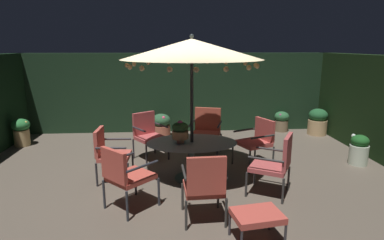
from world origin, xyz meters
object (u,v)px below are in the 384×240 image
Objects in this scene: patio_chair_west at (276,162)px; potted_plant_left_far at (161,125)px; patio_chair_east at (148,132)px; ottoman_footrest at (257,216)px; patio_chair_north at (257,139)px; patio_umbrella at (192,49)px; centerpiece_planter at (180,131)px; patio_chair_northeast at (206,128)px; patio_chair_southwest at (205,184)px; patio_chair_southeast at (109,151)px; patio_dining_table at (192,150)px; patio_chair_south at (125,173)px; potted_plant_right_near at (282,121)px; potted_plant_front_corner at (21,131)px; potted_plant_left_near at (318,122)px; potted_plant_back_center at (359,149)px.

patio_chair_west is 1.67× the size of potted_plant_left_far.
ottoman_footrest is (1.51, -3.16, -0.23)m from patio_chair_east.
patio_umbrella is at bearing -156.64° from patio_chair_north.
centerpiece_planter reaches higher than patio_chair_northeast.
patio_chair_west is (1.23, 0.75, 0.00)m from patio_chair_southwest.
patio_chair_southwest is (1.53, -1.53, 0.01)m from patio_chair_southeast.
centerpiece_planter reaches higher than patio_dining_table.
patio_chair_north is at bearing 74.80° from ottoman_footrest.
patio_chair_southeast is (-1.26, 0.11, -0.38)m from centerpiece_planter.
patio_umbrella reaches higher than patio_chair_north.
patio_chair_west is (2.33, 0.31, -0.00)m from patio_chair_south.
patio_chair_northeast is at bearing -143.23° from potted_plant_right_near.
patio_chair_southeast is 2.17m from patio_chair_southwest.
patio_dining_table is 1.58× the size of patio_chair_west.
patio_chair_north is at bearing -118.86° from potted_plant_right_near.
patio_chair_east is 2.88m from patio_chair_west.
ottoman_footrest is at bearing -42.59° from potted_plant_front_corner.
potted_plant_right_near is (2.78, 3.17, -2.01)m from patio_umbrella.
centerpiece_planter is at bearing -157.76° from patio_chair_north.
potted_plant_back_center is (-0.19, -2.27, -0.04)m from potted_plant_left_near.
patio_umbrella is 2.28m from patio_chair_northeast.
potted_plant_back_center is at bearing -30.55° from potted_plant_left_far.
patio_chair_northeast is 2.31m from patio_chair_west.
patio_chair_south is (-1.04, -1.04, -1.74)m from patio_umbrella.
potted_plant_back_center reaches higher than ottoman_footrest.
potted_plant_right_near is (2.71, 4.65, -0.27)m from patio_chair_southwest.
patio_chair_southwest reaches higher than potted_plant_left_near.
patio_chair_southeast is 1.54× the size of potted_plant_back_center.
patio_chair_south is at bearing -134.99° from patio_umbrella.
patio_chair_southeast reaches higher than patio_chair_north.
patio_chair_southwest is 4.42m from potted_plant_left_far.
patio_chair_south is at bearing -120.86° from patio_chair_northeast.
potted_plant_back_center is at bearing -76.06° from potted_plant_right_near.
patio_chair_west reaches higher than potted_plant_right_near.
centerpiece_planter reaches higher than ottoman_footrest.
patio_chair_east reaches higher than potted_plant_left_near.
patio_chair_north is at bearing -15.63° from patio_chair_east.
patio_chair_west is at bearing -29.41° from patio_dining_table.
patio_chair_north is (1.35, 0.58, 0.01)m from patio_dining_table.
patio_chair_east is 1.38× the size of potted_plant_left_near.
patio_chair_west is 1.81× the size of potted_plant_right_near.
patio_chair_east reaches higher than ottoman_footrest.
patio_umbrella is (-0.00, -0.00, 1.75)m from patio_dining_table.
patio_chair_northeast is 1.66× the size of potted_plant_left_far.
patio_chair_west is at bearing -24.27° from centerpiece_planter.
patio_dining_table is at bearing 14.43° from centerpiece_planter.
potted_plant_front_corner is (-3.75, 2.34, -0.56)m from centerpiece_planter.
patio_chair_south is at bearing 158.68° from patio_chair_southwest.
centerpiece_planter reaches higher than patio_chair_east.
patio_umbrella is at bearing 92.52° from patio_chair_southwest.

